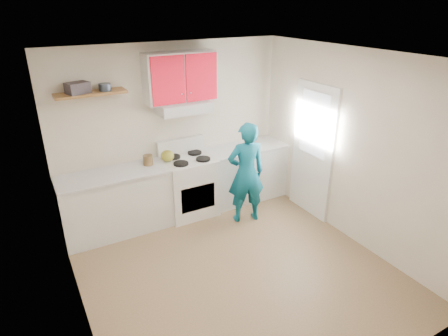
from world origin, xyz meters
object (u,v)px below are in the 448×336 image
stove (189,186)px  person (246,173)px  crock (148,161)px  kettle (167,156)px  tin (105,87)px

stove → person: bearing=-43.0°
crock → kettle: bearing=-1.5°
tin → stove: bearing=-8.3°
person → stove: bearing=-29.6°
crock → person: size_ratio=0.11×
stove → kettle: (-0.30, 0.06, 0.55)m
crock → person: person is taller
tin → person: 2.29m
kettle → person: bearing=-15.0°
tin → kettle: size_ratio=0.78×
kettle → person: person is taller
kettle → crock: bearing=-161.3°
tin → crock: (0.47, -0.08, -1.10)m
person → kettle: bearing=-21.8°
person → tin: bearing=-10.6°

